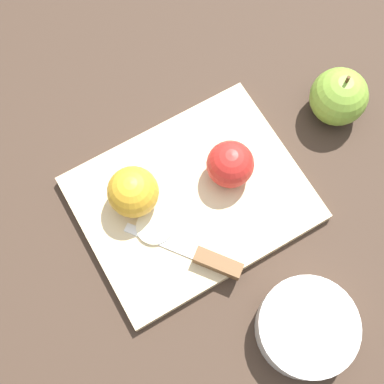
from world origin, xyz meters
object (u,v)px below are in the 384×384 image
Objects in this scene: bowl at (307,327)px; apple_half_right at (133,192)px; apple_half_left at (230,164)px; knife at (211,260)px; apple_whole at (339,97)px.

apple_half_right is at bearing -78.80° from bowl.
apple_half_right is 0.29m from bowl.
knife is at bearing -143.90° from apple_half_left.
apple_whole is at bearing 90.88° from apple_half_right.
bowl is at bearing 37.38° from apple_whole.
apple_half_right reaches higher than knife.
apple_half_right is 0.33m from apple_whole.
apple_half_left is at bearing -107.52° from bowl.
apple_whole is (-0.30, -0.06, 0.02)m from knife.
apple_whole is 0.75× the size of bowl.
apple_half_right is at bearing -17.37° from knife.
apple_half_right reaches higher than bowl.
apple_half_left is 0.20m from apple_whole.
bowl reaches higher than knife.
apple_half_right is at bearing 155.64° from apple_half_left.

